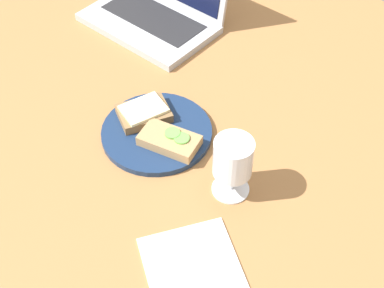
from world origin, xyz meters
The scene contains 7 objects.
wooden_table centered at (0.00, 0.00, 1.50)cm, with size 140.00×140.00×3.00cm, color #9E6B3D.
plate centered at (-1.78, -7.27, 3.68)cm, with size 23.24×23.24×1.36cm, color navy.
sandwich_with_cucumber centered at (3.00, -8.42, 5.53)cm, with size 13.19×9.23×2.68cm.
sandwich_with_cheese centered at (-6.51, -6.08, 5.62)cm, with size 11.92×13.03×2.66cm.
wine_glass centered at (18.91, -8.78, 11.61)cm, with size 7.36×7.36×13.08cm.
laptop centered at (-29.82, 23.24, 7.04)cm, with size 33.07×24.26×20.69cm.
napkin centered at (23.75, -26.03, 3.20)cm, with size 15.11×15.90×0.40cm, color white.
Camera 1 is at (53.96, -61.41, 84.73)cm, focal length 50.00 mm.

